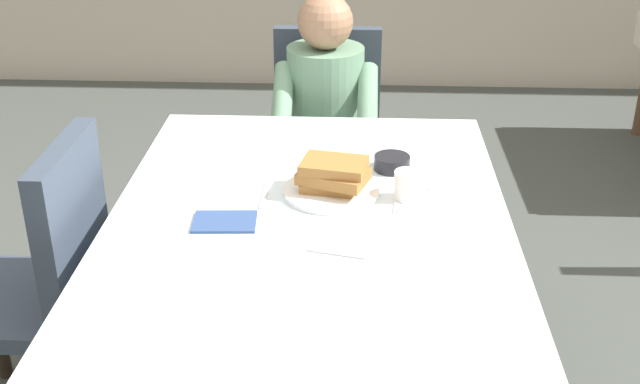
% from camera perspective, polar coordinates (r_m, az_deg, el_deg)
% --- Properties ---
extents(dining_table_main, '(1.12, 1.52, 0.74)m').
position_cam_1_polar(dining_table_main, '(2.26, -0.75, -3.61)').
color(dining_table_main, silver).
rests_on(dining_table_main, ground).
extents(chair_diner, '(0.44, 0.45, 0.93)m').
position_cam_1_polar(chair_diner, '(3.36, 0.54, 4.52)').
color(chair_diner, '#384251').
rests_on(chair_diner, ground).
extents(diner_person, '(0.40, 0.43, 1.12)m').
position_cam_1_polar(diner_person, '(3.17, 0.43, 5.81)').
color(diner_person, gray).
rests_on(diner_person, ground).
extents(chair_left_side, '(0.45, 0.44, 0.93)m').
position_cam_1_polar(chair_left_side, '(2.48, -18.86, -5.41)').
color(chair_left_side, '#384251').
rests_on(chair_left_side, ground).
extents(plate_breakfast, '(0.28, 0.28, 0.02)m').
position_cam_1_polar(plate_breakfast, '(2.32, 0.79, 0.06)').
color(plate_breakfast, white).
rests_on(plate_breakfast, dining_table_main).
extents(breakfast_stack, '(0.22, 0.19, 0.09)m').
position_cam_1_polar(breakfast_stack, '(2.31, 0.91, 1.27)').
color(breakfast_stack, '#A36B33').
rests_on(breakfast_stack, plate_breakfast).
extents(cup_coffee, '(0.11, 0.08, 0.08)m').
position_cam_1_polar(cup_coffee, '(2.29, 6.25, 0.47)').
color(cup_coffee, white).
rests_on(cup_coffee, dining_table_main).
extents(bowl_butter, '(0.11, 0.11, 0.04)m').
position_cam_1_polar(bowl_butter, '(2.48, 5.12, 2.07)').
color(bowl_butter, black).
rests_on(bowl_butter, dining_table_main).
extents(fork_left_of_plate, '(0.01, 0.18, 0.00)m').
position_cam_1_polar(fork_left_of_plate, '(2.32, -3.92, -0.18)').
color(fork_left_of_plate, silver).
rests_on(fork_left_of_plate, dining_table_main).
extents(knife_right_of_plate, '(0.03, 0.20, 0.00)m').
position_cam_1_polar(knife_right_of_plate, '(2.31, 5.48, -0.38)').
color(knife_right_of_plate, silver).
rests_on(knife_right_of_plate, dining_table_main).
extents(spoon_near_edge, '(0.15, 0.05, 0.00)m').
position_cam_1_polar(spoon_near_edge, '(2.02, 1.20, -4.38)').
color(spoon_near_edge, silver).
rests_on(spoon_near_edge, dining_table_main).
extents(napkin_folded, '(0.18, 0.13, 0.01)m').
position_cam_1_polar(napkin_folded, '(2.18, -6.77, -2.11)').
color(napkin_folded, '#334C7F').
rests_on(napkin_folded, dining_table_main).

